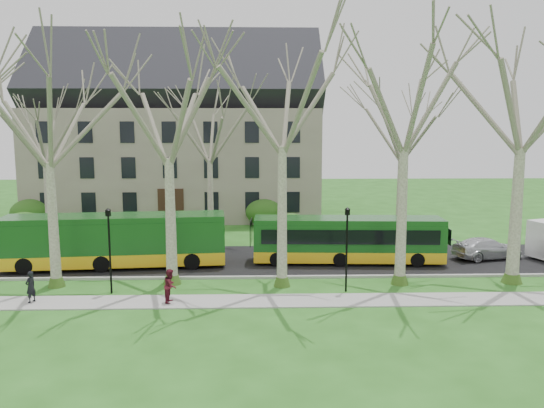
% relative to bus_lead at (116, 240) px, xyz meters
% --- Properties ---
extents(ground, '(120.00, 120.00, 0.00)m').
position_rel_bus_lead_xyz_m(ground, '(7.06, -4.14, -1.68)').
color(ground, '#255B1A').
rests_on(ground, ground).
extents(sidewalk, '(70.00, 2.00, 0.06)m').
position_rel_bus_lead_xyz_m(sidewalk, '(7.06, -6.64, -1.65)').
color(sidewalk, gray).
rests_on(sidewalk, ground).
extents(road, '(80.00, 8.00, 0.06)m').
position_rel_bus_lead_xyz_m(road, '(7.06, 1.36, -1.65)').
color(road, black).
rests_on(road, ground).
extents(curb, '(80.00, 0.25, 0.14)m').
position_rel_bus_lead_xyz_m(curb, '(7.06, -2.64, -1.61)').
color(curb, '#A5A39E').
rests_on(curb, ground).
extents(building, '(26.50, 12.20, 16.00)m').
position_rel_bus_lead_xyz_m(building, '(1.06, 19.86, 6.39)').
color(building, gray).
rests_on(building, ground).
extents(tree_row_verge, '(49.00, 7.00, 14.00)m').
position_rel_bus_lead_xyz_m(tree_row_verge, '(7.06, -3.84, 5.32)').
color(tree_row_verge, gray).
rests_on(tree_row_verge, ground).
extents(tree_row_far, '(33.00, 7.00, 12.00)m').
position_rel_bus_lead_xyz_m(tree_row_far, '(5.73, 6.86, 4.32)').
color(tree_row_far, gray).
rests_on(tree_row_far, ground).
extents(lamp_row, '(36.22, 0.22, 4.30)m').
position_rel_bus_lead_xyz_m(lamp_row, '(7.06, -5.14, 0.89)').
color(lamp_row, black).
rests_on(lamp_row, ground).
extents(hedges, '(30.60, 8.60, 2.00)m').
position_rel_bus_lead_xyz_m(hedges, '(2.40, 9.86, -0.68)').
color(hedges, '#295117').
rests_on(hedges, ground).
extents(bus_lead, '(13.17, 3.86, 3.24)m').
position_rel_bus_lead_xyz_m(bus_lead, '(0.00, 0.00, 0.00)').
color(bus_lead, '#164D19').
rests_on(bus_lead, road).
extents(bus_follow, '(11.69, 2.99, 2.90)m').
position_rel_bus_lead_xyz_m(bus_follow, '(14.12, 0.64, -0.17)').
color(bus_follow, '#164D19').
rests_on(bus_follow, road).
extents(sedan, '(4.90, 2.93, 1.33)m').
position_rel_bus_lead_xyz_m(sedan, '(23.22, 1.33, -0.96)').
color(sedan, silver).
rests_on(sedan, road).
extents(pedestrian_a, '(0.55, 0.66, 1.53)m').
position_rel_bus_lead_xyz_m(pedestrian_a, '(-2.36, -6.60, -0.86)').
color(pedestrian_a, black).
rests_on(pedestrian_a, sidewalk).
extents(pedestrian_b, '(0.70, 0.85, 1.62)m').
position_rel_bus_lead_xyz_m(pedestrian_b, '(4.34, -6.75, -0.81)').
color(pedestrian_b, '#591423').
rests_on(pedestrian_b, sidewalk).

